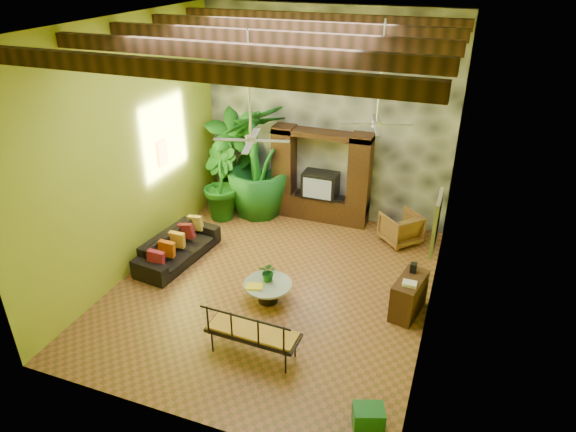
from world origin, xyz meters
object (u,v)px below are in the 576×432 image
at_px(tall_plant_a, 234,160).
at_px(tall_plant_c, 257,161).
at_px(tall_plant_b, 219,182).
at_px(side_console, 409,296).
at_px(ceiling_fan_back, 378,113).
at_px(iron_bench, 251,332).
at_px(sofa, 178,247).
at_px(green_bin, 368,418).
at_px(wicker_armchair, 401,228).
at_px(coffee_table, 268,290).
at_px(ceiling_fan_front, 251,128).
at_px(entertainment_center, 321,183).

distance_m(tall_plant_a, tall_plant_c, 0.73).
bearing_deg(tall_plant_b, side_console, -24.42).
bearing_deg(tall_plant_c, tall_plant_b, -147.42).
distance_m(ceiling_fan_back, iron_bench, 4.46).
height_order(sofa, tall_plant_a, tall_plant_a).
bearing_deg(sofa, green_bin, -114.78).
xyz_separation_m(wicker_armchair, side_console, (0.57, -2.56, 0.01)).
distance_m(tall_plant_a, side_console, 5.79).
xyz_separation_m(tall_plant_c, side_console, (4.21, -2.80, -1.05)).
distance_m(wicker_armchair, tall_plant_a, 4.46).
relative_size(tall_plant_b, coffee_table, 2.03).
height_order(ceiling_fan_front, green_bin, ceiling_fan_front).
relative_size(entertainment_center, sofa, 1.14).
distance_m(iron_bench, side_console, 3.06).
xyz_separation_m(entertainment_center, tall_plant_c, (-1.56, -0.26, 0.46)).
height_order(ceiling_fan_back, side_console, ceiling_fan_back).
xyz_separation_m(tall_plant_c, green_bin, (4.09, -5.62, -1.23)).
height_order(sofa, side_console, side_console).
distance_m(ceiling_fan_front, tall_plant_a, 4.52).
height_order(sofa, green_bin, sofa).
distance_m(entertainment_center, ceiling_fan_back, 3.50).
distance_m(ceiling_fan_front, tall_plant_c, 4.06).
bearing_deg(iron_bench, side_console, 44.95).
bearing_deg(tall_plant_b, ceiling_fan_front, -51.90).
relative_size(ceiling_fan_back, wicker_armchair, 2.35).
distance_m(tall_plant_b, side_console, 5.54).
distance_m(tall_plant_a, green_bin, 7.57).
bearing_deg(sofa, tall_plant_a, 5.76).
distance_m(ceiling_fan_front, iron_bench, 3.34).
height_order(sofa, wicker_armchair, wicker_armchair).
distance_m(sofa, green_bin, 5.66).
relative_size(ceiling_fan_back, tall_plant_b, 0.99).
relative_size(ceiling_fan_back, green_bin, 4.31).
bearing_deg(side_console, green_bin, -80.89).
bearing_deg(green_bin, ceiling_fan_front, 139.40).
relative_size(tall_plant_c, coffee_table, 3.08).
bearing_deg(green_bin, side_console, 87.56).
xyz_separation_m(wicker_armchair, tall_plant_a, (-4.34, 0.37, 0.93)).
distance_m(sofa, tall_plant_c, 3.00).
distance_m(ceiling_fan_front, coffee_table, 3.16).
relative_size(wicker_armchair, green_bin, 1.83).
bearing_deg(tall_plant_b, wicker_armchair, 3.67).
relative_size(sofa, coffee_table, 2.27).
relative_size(ceiling_fan_front, wicker_armchair, 2.35).
height_order(wicker_armchair, tall_plant_c, tall_plant_c).
relative_size(tall_plant_c, green_bin, 6.60).
bearing_deg(tall_plant_b, tall_plant_c, 32.58).
distance_m(wicker_armchair, side_console, 2.63).
xyz_separation_m(coffee_table, green_bin, (2.44, -2.25, -0.07)).
xyz_separation_m(ceiling_fan_back, sofa, (-3.90, -1.00, -3.10)).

